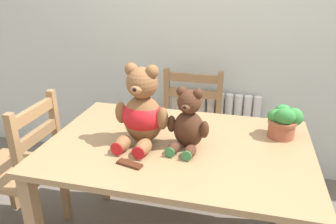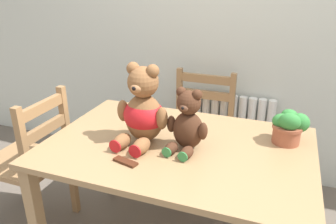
# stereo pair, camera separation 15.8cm
# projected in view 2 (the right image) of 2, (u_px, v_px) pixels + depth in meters

# --- Properties ---
(wall_back) EXTENTS (8.00, 0.04, 2.60)m
(wall_back) POSITION_uv_depth(u_px,v_px,m) (226.00, 6.00, 2.32)
(wall_back) COLOR silver
(wall_back) RESTS_ON ground_plane
(radiator) EXTENTS (0.71, 0.10, 0.66)m
(radiator) POSITION_uv_depth(u_px,v_px,m) (226.00, 138.00, 2.62)
(radiator) COLOR white
(radiator) RESTS_ON ground_plane
(dining_table) EXTENTS (1.31, 0.88, 0.72)m
(dining_table) POSITION_uv_depth(u_px,v_px,m) (178.00, 161.00, 1.68)
(dining_table) COLOR #9E7A51
(dining_table) RESTS_ON ground_plane
(wooden_chair_behind) EXTENTS (0.44, 0.40, 0.87)m
(wooden_chair_behind) POSITION_uv_depth(u_px,v_px,m) (199.00, 130.00, 2.40)
(wooden_chair_behind) COLOR #997047
(wooden_chair_behind) RESTS_ON ground_plane
(wooden_chair_side) EXTENTS (0.45, 0.39, 0.90)m
(wooden_chair_side) POSITION_uv_depth(u_px,v_px,m) (30.00, 162.00, 1.99)
(wooden_chair_side) COLOR #997047
(wooden_chair_side) RESTS_ON ground_plane
(teddy_bear_left) EXTENTS (0.28, 0.30, 0.40)m
(teddy_bear_left) POSITION_uv_depth(u_px,v_px,m) (143.00, 111.00, 1.62)
(teddy_bear_left) COLOR brown
(teddy_bear_left) RESTS_ON dining_table
(teddy_bear_right) EXTENTS (0.22, 0.23, 0.31)m
(teddy_bear_right) POSITION_uv_depth(u_px,v_px,m) (187.00, 124.00, 1.56)
(teddy_bear_right) COLOR #472819
(teddy_bear_right) RESTS_ON dining_table
(potted_plant) EXTENTS (0.18, 0.16, 0.17)m
(potted_plant) POSITION_uv_depth(u_px,v_px,m) (289.00, 127.00, 1.63)
(potted_plant) COLOR #9E5138
(potted_plant) RESTS_ON dining_table
(chocolate_bar) EXTENTS (0.13, 0.07, 0.01)m
(chocolate_bar) POSITION_uv_depth(u_px,v_px,m) (125.00, 162.00, 1.48)
(chocolate_bar) COLOR #472314
(chocolate_bar) RESTS_ON dining_table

